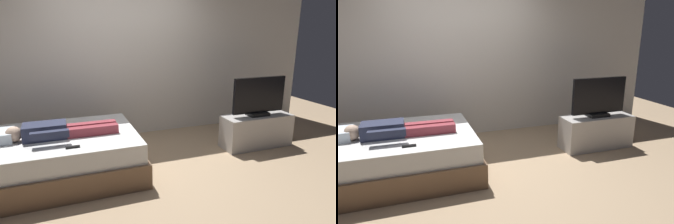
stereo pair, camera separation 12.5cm
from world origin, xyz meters
TOP-DOWN VIEW (x-y plane):
  - ground_plane at (0.00, 0.00)m, footprint 10.00×10.00m
  - back_wall at (0.40, 1.58)m, footprint 6.40×0.10m
  - bed at (-1.09, 0.33)m, footprint 2.01×1.45m
  - person at (-1.06, 0.25)m, footprint 1.26×0.46m
  - remote at (-0.91, -0.16)m, footprint 0.15×0.04m
  - tv_stand at (1.83, 0.31)m, footprint 1.10×0.40m
  - tv at (1.83, 0.31)m, footprint 0.88×0.20m

SIDE VIEW (x-z plane):
  - ground_plane at x=0.00m, z-range 0.00..0.00m
  - tv_stand at x=1.83m, z-range 0.00..0.50m
  - bed at x=-1.09m, z-range -0.01..0.53m
  - remote at x=-0.91m, z-range 0.54..0.56m
  - person at x=-1.06m, z-range 0.53..0.71m
  - tv at x=1.83m, z-range 0.49..1.08m
  - back_wall at x=0.40m, z-range 0.00..2.80m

